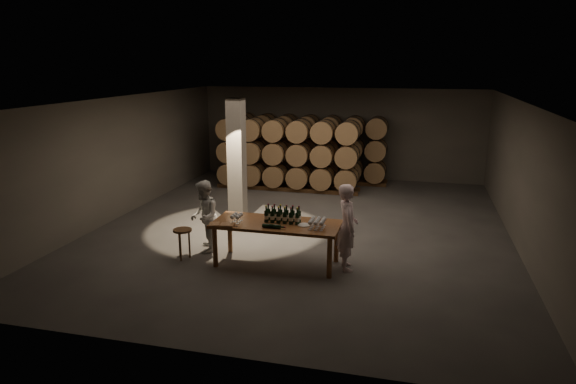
% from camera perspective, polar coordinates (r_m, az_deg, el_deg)
% --- Properties ---
extents(room, '(12.00, 12.00, 12.00)m').
position_cam_1_polar(room, '(13.34, -5.71, 3.47)').
color(room, '#4B4846').
rests_on(room, ground).
extents(tasting_table, '(2.60, 1.10, 0.90)m').
position_cam_1_polar(tasting_table, '(10.51, -1.30, -3.97)').
color(tasting_table, brown).
rests_on(tasting_table, ground).
extents(barrel_stack_back, '(5.48, 0.95, 2.31)m').
position_cam_1_polar(barrel_stack_back, '(17.93, 2.29, 5.01)').
color(barrel_stack_back, brown).
rests_on(barrel_stack_back, ground).
extents(barrel_stack_front, '(4.70, 0.95, 2.31)m').
position_cam_1_polar(barrel_stack_front, '(16.67, -0.02, 4.31)').
color(barrel_stack_front, brown).
rests_on(barrel_stack_front, ground).
extents(bottle_cluster, '(0.74, 0.24, 0.35)m').
position_cam_1_polar(bottle_cluster, '(10.47, -0.61, -2.72)').
color(bottle_cluster, black).
rests_on(bottle_cluster, tasting_table).
extents(lying_bottles, '(0.47, 0.08, 0.08)m').
position_cam_1_polar(lying_bottles, '(10.13, -1.77, -3.83)').
color(lying_bottles, black).
rests_on(lying_bottles, tasting_table).
extents(glass_cluster_left, '(0.20, 0.31, 0.18)m').
position_cam_1_polar(glass_cluster_left, '(10.54, -5.73, -2.67)').
color(glass_cluster_left, silver).
rests_on(glass_cluster_left, tasting_table).
extents(glass_cluster_right, '(0.31, 0.42, 0.19)m').
position_cam_1_polar(glass_cluster_right, '(10.15, 3.28, -3.25)').
color(glass_cluster_right, silver).
rests_on(glass_cluster_right, tasting_table).
extents(plate, '(0.26, 0.26, 0.01)m').
position_cam_1_polar(plate, '(10.31, 1.81, -3.68)').
color(plate, silver).
rests_on(plate, tasting_table).
extents(notebook_near, '(0.29, 0.24, 0.03)m').
position_cam_1_polar(notebook_near, '(10.36, -6.78, -3.66)').
color(notebook_near, brown).
rests_on(notebook_near, tasting_table).
extents(notebook_corner, '(0.27, 0.31, 0.02)m').
position_cam_1_polar(notebook_corner, '(10.46, -8.19, -3.54)').
color(notebook_corner, brown).
rests_on(notebook_corner, tasting_table).
extents(pen, '(0.14, 0.03, 0.01)m').
position_cam_1_polar(pen, '(10.29, -5.94, -3.80)').
color(pen, black).
rests_on(pen, tasting_table).
extents(stool, '(0.39, 0.39, 0.66)m').
position_cam_1_polar(stool, '(11.11, -11.63, -4.66)').
color(stool, brown).
rests_on(stool, ground).
extents(person_man, '(0.60, 0.74, 1.77)m').
position_cam_1_polar(person_man, '(10.32, 6.61, -3.89)').
color(person_man, white).
rests_on(person_man, ground).
extents(person_woman, '(0.82, 0.93, 1.60)m').
position_cam_1_polar(person_woman, '(11.38, -9.32, -2.70)').
color(person_woman, silver).
rests_on(person_woman, ground).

